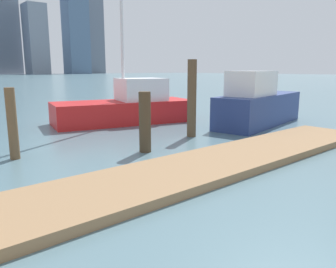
{
  "coord_description": "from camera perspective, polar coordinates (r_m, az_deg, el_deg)",
  "views": [
    {
      "loc": [
        -3.3,
        1.82,
        2.24
      ],
      "look_at": [
        0.88,
        6.71,
        0.98
      ],
      "focal_mm": 35.32,
      "sensor_mm": 36.0,
      "label": 1
    }
  ],
  "objects": [
    {
      "name": "moored_boat_0",
      "position": [
        14.21,
        -7.01,
        4.79
      ],
      "size": [
        6.16,
        3.47,
        9.59
      ],
      "color": "red",
      "rests_on": "ground_plane"
    },
    {
      "name": "moored_boat_2",
      "position": [
        13.94,
        15.29,
        4.93
      ],
      "size": [
        5.51,
        2.54,
        2.18
      ],
      "color": "navy",
      "rests_on": "ground_plane"
    },
    {
      "name": "dock_piling_1",
      "position": [
        9.0,
        -4.0,
        2.05
      ],
      "size": [
        0.33,
        0.33,
        1.65
      ],
      "primitive_type": "cylinder",
      "color": "#473826",
      "rests_on": "ground_plane"
    },
    {
      "name": "skyline_tower_7",
      "position": [
        195.41,
        -13.03,
        17.93
      ],
      "size": [
        11.56,
        9.03,
        52.81
      ],
      "primitive_type": "cube",
      "rotation": [
        0.0,
        0.0,
        0.1
      ],
      "color": "slate",
      "rests_on": "ground_plane"
    },
    {
      "name": "skyline_tower_5",
      "position": [
        173.74,
        -21.84,
        14.89
      ],
      "size": [
        9.08,
        11.52,
        32.12
      ],
      "primitive_type": "cube",
      "rotation": [
        0.0,
        0.0,
        -0.03
      ],
      "color": "gray",
      "rests_on": "ground_plane"
    },
    {
      "name": "dock_piling_4",
      "position": [
        9.11,
        -25.29,
        1.59
      ],
      "size": [
        0.24,
        0.24,
        1.8
      ],
      "primitive_type": "cylinder",
      "color": "brown",
      "rests_on": "ground_plane"
    },
    {
      "name": "dock_piling_0",
      "position": [
        11.05,
        4.13,
        6.09
      ],
      "size": [
        0.3,
        0.3,
        2.56
      ],
      "primitive_type": "cylinder",
      "color": "brown",
      "rests_on": "ground_plane"
    },
    {
      "name": "floating_dock",
      "position": [
        7.91,
        8.81,
        -4.79
      ],
      "size": [
        12.01,
        2.0,
        0.18
      ],
      "primitive_type": "cube",
      "color": "#93704C",
      "rests_on": "ground_plane"
    },
    {
      "name": "skyline_tower_4",
      "position": [
        184.28,
        -26.88,
        17.52
      ],
      "size": [
        14.4,
        11.14,
        52.99
      ],
      "primitive_type": "cube",
      "rotation": [
        0.0,
        0.0,
        0.08
      ],
      "color": "slate",
      "rests_on": "ground_plane"
    },
    {
      "name": "skyline_tower_6",
      "position": [
        175.62,
        -15.63,
        16.99
      ],
      "size": [
        11.28,
        8.97,
        42.95
      ],
      "primitive_type": "cube",
      "rotation": [
        0.0,
        0.0,
        0.05
      ],
      "color": "slate",
      "rests_on": "ground_plane"
    }
  ]
}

